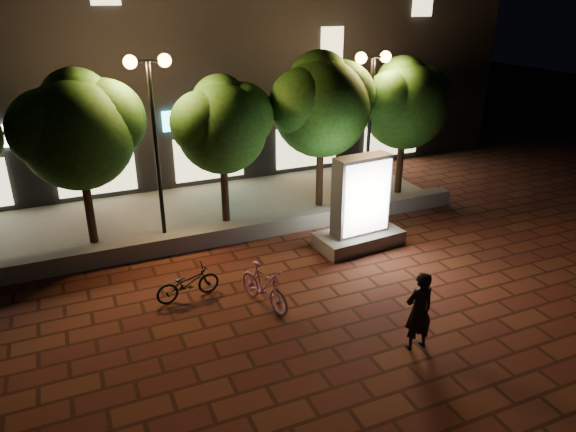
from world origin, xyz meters
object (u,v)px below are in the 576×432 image
street_lamp_right (372,89)px  tree_right (322,102)px  tree_left (78,127)px  rider (419,311)px  ad_kiosk (360,211)px  tree_far_right (406,101)px  scooter_parked (188,283)px  tree_mid (222,122)px  scooter_pink (264,286)px  street_lamp_left (152,101)px

street_lamp_right → tree_right: bearing=170.9°
tree_left → rider: tree_left is taller
tree_right → ad_kiosk: 4.06m
tree_far_right → scooter_parked: 10.09m
scooter_parked → tree_left: bearing=16.6°
rider → scooter_parked: rider is taller
tree_mid → scooter_parked: size_ratio=2.90×
tree_right → tree_far_right: 3.20m
tree_left → scooter_pink: size_ratio=2.87×
tree_mid → street_lamp_right: 5.00m
tree_left → street_lamp_left: size_ratio=0.94×
street_lamp_right → tree_mid: bearing=177.0°
tree_far_right → street_lamp_right: 1.66m
scooter_parked → street_lamp_left: bearing=-9.5°
street_lamp_left → scooter_pink: bearing=-74.4°
tree_far_right → street_lamp_right: bearing=-170.4°
tree_right → rider: tree_right is taller
tree_right → ad_kiosk: (-0.34, -3.19, -2.49)m
tree_mid → ad_kiosk: bearing=-47.1°
rider → street_lamp_right: bearing=-112.7°
tree_mid → scooter_parked: (-2.24, -4.08, -2.81)m
tree_left → street_lamp_left: street_lamp_left is taller
street_lamp_right → tree_left: bearing=178.3°
tree_mid → street_lamp_right: bearing=-3.0°
ad_kiosk → scooter_pink: size_ratio=1.57×
ad_kiosk → scooter_parked: ad_kiosk is taller
street_lamp_right → scooter_pink: street_lamp_right is taller
tree_left → ad_kiosk: 8.01m
tree_right → ad_kiosk: tree_right is taller
tree_far_right → street_lamp_left: 8.58m
tree_mid → ad_kiosk: (2.96, -3.19, -2.14)m
tree_mid → street_lamp_left: size_ratio=0.87×
street_lamp_right → scooter_pink: 8.17m
tree_far_right → street_lamp_left: street_lamp_left is taller
ad_kiosk → tree_right: bearing=83.8°
tree_far_right → scooter_parked: bearing=-155.0°
scooter_parked → street_lamp_right: bearing=-68.7°
street_lamp_right → ad_kiosk: 4.52m
tree_mid → rider: size_ratio=2.59×
tree_right → scooter_pink: (-4.00, -5.11, -3.05)m
tree_right → street_lamp_left: street_lamp_left is taller
tree_far_right → scooter_parked: size_ratio=3.07×
street_lamp_right → rider: 8.80m
tree_left → rider: (5.58, -7.82, -2.58)m
scooter_pink → rider: rider is taller
street_lamp_right → scooter_parked: 8.85m
tree_left → tree_right: tree_right is taller
street_lamp_right → rider: bearing=-114.0°
tree_left → scooter_parked: tree_left is taller
tree_mid → tree_right: tree_right is taller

